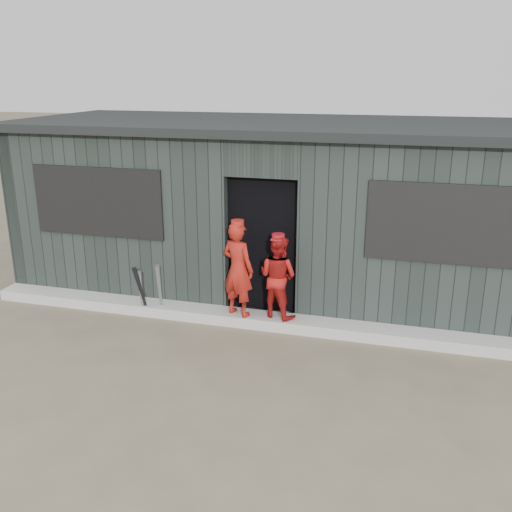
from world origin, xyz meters
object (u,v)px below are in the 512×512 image
(bat_left, at_px, (141,294))
(bat_mid, at_px, (160,290))
(dugout, at_px, (285,207))
(player_grey_back, at_px, (295,268))
(bat_right, at_px, (141,291))
(player_red_left, at_px, (238,269))
(player_red_right, at_px, (278,277))

(bat_left, bearing_deg, bat_mid, 16.92)
(dugout, bearing_deg, bat_mid, -128.10)
(bat_left, distance_m, player_grey_back, 2.21)
(bat_right, relative_size, player_grey_back, 0.61)
(bat_left, bearing_deg, player_red_left, 4.70)
(bat_left, bearing_deg, bat_right, -56.90)
(player_red_left, distance_m, player_red_right, 0.54)
(bat_right, distance_m, player_red_right, 1.94)
(bat_mid, relative_size, dugout, 0.10)
(player_red_left, bearing_deg, bat_right, 26.80)
(bat_left, height_order, player_grey_back, player_grey_back)
(dugout, bearing_deg, bat_right, -130.76)
(bat_right, bearing_deg, player_red_right, 7.17)
(bat_right, height_order, player_grey_back, player_grey_back)
(bat_left, height_order, dugout, dugout)
(player_red_right, xyz_separation_m, player_grey_back, (0.13, 0.55, -0.05))
(bat_mid, height_order, bat_right, same)
(bat_left, xyz_separation_m, dugout, (1.64, 1.85, 0.94))
(bat_left, xyz_separation_m, bat_mid, (0.25, 0.08, 0.05))
(player_red_right, relative_size, dugout, 0.14)
(bat_left, distance_m, bat_right, 0.06)
(player_red_right, bearing_deg, bat_mid, 25.07)
(bat_right, height_order, dugout, dugout)
(bat_mid, height_order, player_grey_back, player_grey_back)
(bat_mid, relative_size, player_red_left, 0.61)
(player_red_right, bearing_deg, dugout, -59.60)
(dugout, bearing_deg, player_red_left, -97.97)
(player_red_left, xyz_separation_m, player_grey_back, (0.65, 0.64, -0.13))
(bat_mid, distance_m, bat_right, 0.26)
(bat_mid, bearing_deg, player_red_right, 4.49)
(bat_right, relative_size, player_red_left, 0.63)
(bat_right, xyz_separation_m, dugout, (1.62, 1.88, 0.89))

